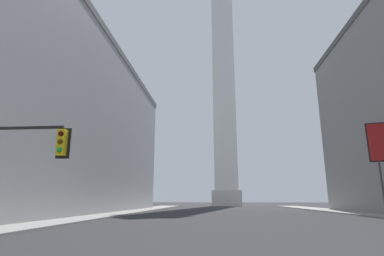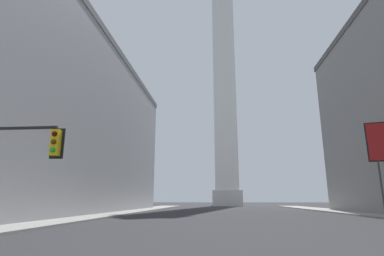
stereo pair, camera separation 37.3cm
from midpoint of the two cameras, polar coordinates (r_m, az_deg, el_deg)
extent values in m
cube|color=gray|center=(35.43, -17.11, -15.59)|extent=(5.00, 100.80, 0.15)
cube|color=#9E9EA0|center=(44.39, -28.86, 0.41)|extent=(21.71, 57.42, 22.21)
cube|color=slate|center=(48.17, -27.26, 13.88)|extent=(21.93, 57.99, 0.90)
cube|color=silver|center=(86.70, 6.86, -13.14)|extent=(8.15, 8.15, 4.21)
cube|color=silver|center=(93.94, 6.24, 9.25)|extent=(6.52, 6.52, 67.39)
cylinder|color=black|center=(15.03, -30.43, -0.04)|extent=(4.08, 0.14, 0.14)
cube|color=yellow|center=(13.81, -23.84, -2.57)|extent=(0.37, 0.37, 1.10)
cube|color=black|center=(13.98, -23.56, -2.71)|extent=(0.58, 0.09, 1.32)
sphere|color=#410907|center=(13.71, -24.02, -1.02)|extent=(0.22, 0.22, 0.22)
sphere|color=#483506|center=(13.64, -24.15, -2.42)|extent=(0.22, 0.22, 0.22)
sphere|color=green|center=(13.59, -24.29, -3.83)|extent=(0.22, 0.22, 0.22)
cylinder|color=#3F3F42|center=(34.23, 32.73, -9.74)|extent=(0.18, 0.18, 5.43)
camera|label=1|loc=(0.19, -89.80, -0.05)|focal=28.00mm
camera|label=2|loc=(0.19, 90.20, 0.05)|focal=28.00mm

